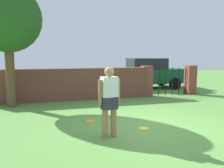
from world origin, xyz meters
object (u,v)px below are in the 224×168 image
at_px(frisbee_orange, 90,121).
at_px(frisbee_yellow, 144,128).
at_px(tree, 7,19).
at_px(person, 109,99).
at_px(car, 146,73).

distance_m(frisbee_orange, frisbee_yellow, 1.58).
bearing_deg(frisbee_yellow, tree, 133.85).
relative_size(tree, frisbee_yellow, 16.14).
bearing_deg(frisbee_orange, frisbee_yellow, -40.71).
bearing_deg(frisbee_yellow, frisbee_orange, 139.29).
height_order(tree, frisbee_orange, tree).
xyz_separation_m(person, car, (4.21, 7.33, -0.04)).
bearing_deg(car, tree, 26.34).
xyz_separation_m(car, frisbee_yellow, (-3.20, -7.00, -0.85)).
bearing_deg(person, frisbee_yellow, -171.38).
bearing_deg(person, car, -129.55).
height_order(tree, car, tree).
distance_m(car, frisbee_yellow, 7.74).
distance_m(person, frisbee_orange, 1.64).
xyz_separation_m(person, frisbee_orange, (-0.19, 1.37, -0.89)).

